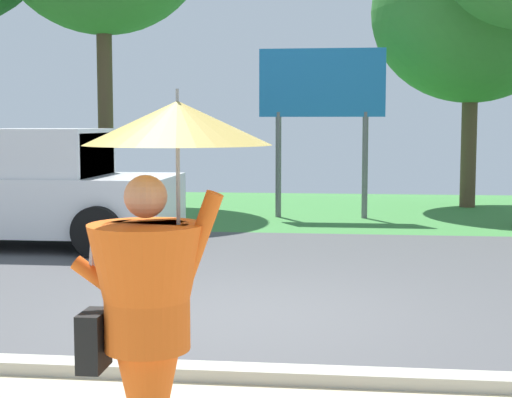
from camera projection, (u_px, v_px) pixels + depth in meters
name	position (u px, v px, depth m)	size (l,w,h in m)	color
ground_plane	(271.00, 267.00, 10.85)	(40.00, 22.00, 0.20)	#4C4C4F
monk_pedestrian	(154.00, 296.00, 3.94)	(1.05, 0.95, 2.13)	#E55B19
pickup_truck	(17.00, 191.00, 12.46)	(5.20, 2.28, 1.88)	silver
roadside_billboard	(322.00, 95.00, 15.94)	(2.60, 0.12, 3.50)	slate
tree_right_mid	(472.00, 12.00, 17.80)	(4.63, 4.63, 6.65)	brown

